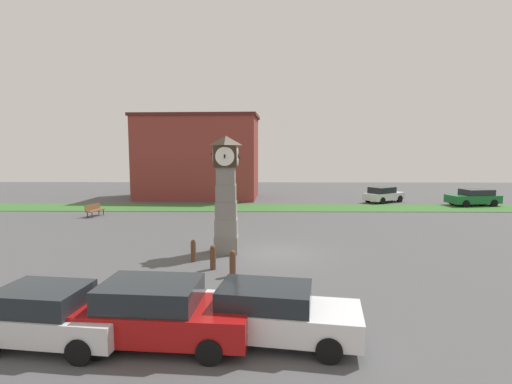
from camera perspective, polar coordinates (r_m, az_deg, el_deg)
name	(u,v)px	position (r m, az deg, el deg)	size (l,w,h in m)	color
ground_plane	(275,253)	(19.44, 2.71, -8.74)	(78.56, 78.56, 0.00)	#4C4C4F
clock_tower	(226,195)	(19.13, -4.29, -0.41)	(1.41, 1.46, 5.62)	slate
bollard_near_tower	(193,250)	(18.18, -8.94, -8.26)	(0.24, 0.24, 0.99)	brown
bollard_mid_row	(213,257)	(16.95, -6.17, -9.21)	(0.24, 0.24, 1.04)	brown
bollard_far_row	(233,263)	(16.00, -3.35, -10.10)	(0.25, 0.25, 1.06)	brown
car_navy_sedan	(51,315)	(12.00, -27.24, -15.39)	(4.05, 2.26, 1.50)	silver
car_near_tower	(160,312)	(11.07, -13.53, -16.38)	(4.62, 2.33, 1.62)	#A51111
car_by_building	(274,313)	(10.89, 2.60, -16.92)	(4.53, 2.41, 1.49)	silver
car_far_lot	(383,194)	(38.72, 17.73, -0.33)	(4.23, 3.65, 1.45)	silver
car_silver_hatch	(474,197)	(39.57, 28.67, -0.66)	(4.52, 2.57, 1.46)	#19602D
bench	(94,209)	(31.80, -22.09, -2.30)	(0.93, 1.68, 0.90)	brown
warehouse_blue_far	(198,157)	(40.67, -8.26, 5.03)	(12.37, 7.35, 8.29)	maroon
grass_verge_far	(241,208)	(33.58, -2.16, -2.26)	(47.14, 4.10, 0.04)	#386B2D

